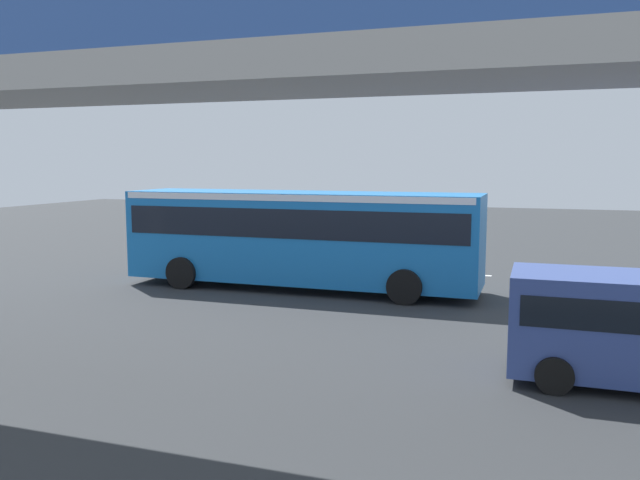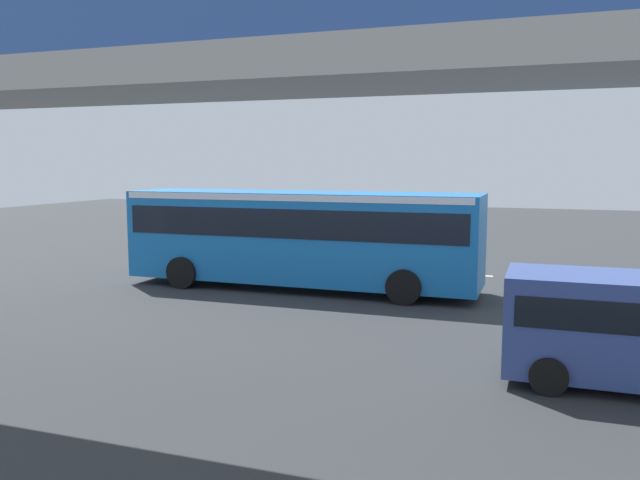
# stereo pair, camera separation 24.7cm
# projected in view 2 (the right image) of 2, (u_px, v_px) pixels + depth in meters

# --- Properties ---
(ground) EXTENTS (80.00, 80.00, 0.00)m
(ground) POSITION_uv_depth(u_px,v_px,m) (334.00, 283.00, 21.91)
(ground) COLOR #2D3033
(city_bus) EXTENTS (11.54, 2.85, 3.15)m
(city_bus) POSITION_uv_depth(u_px,v_px,m) (301.00, 231.00, 20.79)
(city_bus) COLOR #196BB7
(city_bus) RESTS_ON ground
(pedestrian) EXTENTS (0.38, 0.38, 1.79)m
(pedestrian) POSITION_uv_depth(u_px,v_px,m) (264.00, 238.00, 27.50)
(pedestrian) COLOR #2D2D38
(pedestrian) RESTS_ON ground
(traffic_sign) EXTENTS (0.08, 0.60, 2.80)m
(traffic_sign) POSITION_uv_depth(u_px,v_px,m) (333.00, 221.00, 24.32)
(traffic_sign) COLOR slate
(traffic_sign) RESTS_ON ground
(lane_dash_leftmost) EXTENTS (2.00, 0.20, 0.01)m
(lane_dash_leftmost) POSITION_uv_depth(u_px,v_px,m) (465.00, 275.00, 23.56)
(lane_dash_leftmost) COLOR silver
(lane_dash_leftmost) RESTS_ON ground
(lane_dash_left) EXTENTS (2.00, 0.20, 0.01)m
(lane_dash_left) POSITION_uv_depth(u_px,v_px,m) (360.00, 269.00, 24.88)
(lane_dash_left) COLOR silver
(lane_dash_left) RESTS_ON ground
(lane_dash_centre) EXTENTS (2.00, 0.20, 0.01)m
(lane_dash_centre) POSITION_uv_depth(u_px,v_px,m) (266.00, 263.00, 26.21)
(lane_dash_centre) COLOR silver
(lane_dash_centre) RESTS_ON ground
(pedestrian_overpass) EXTENTS (24.09, 2.60, 6.73)m
(pedestrian_overpass) POSITION_uv_depth(u_px,v_px,m) (102.00, 111.00, 10.21)
(pedestrian_overpass) COLOR #B2ADA5
(pedestrian_overpass) RESTS_ON ground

